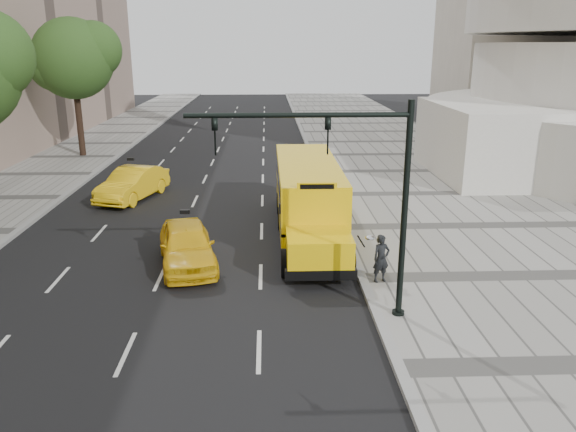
{
  "coord_description": "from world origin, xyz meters",
  "views": [
    {
      "loc": [
        2.77,
        -23.19,
        7.78
      ],
      "look_at": [
        3.5,
        -4.0,
        1.9
      ],
      "focal_mm": 35.0,
      "sensor_mm": 36.0,
      "label": 1
    }
  ],
  "objects_px": {
    "taxi_near": "(187,245)",
    "taxi_far": "(133,184)",
    "pedestrian": "(381,259)",
    "tree_c": "(74,58)",
    "traffic_signal": "(355,185)",
    "school_bus": "(308,192)"
  },
  "relations": [
    {
      "from": "tree_c",
      "to": "traffic_signal",
      "type": "height_order",
      "value": "tree_c"
    },
    {
      "from": "tree_c",
      "to": "taxi_near",
      "type": "distance_m",
      "value": 24.31
    },
    {
      "from": "school_bus",
      "to": "traffic_signal",
      "type": "relative_size",
      "value": 1.81
    },
    {
      "from": "tree_c",
      "to": "taxi_far",
      "type": "bearing_deg",
      "value": -62.42
    },
    {
      "from": "tree_c",
      "to": "pedestrian",
      "type": "relative_size",
      "value": 5.87
    },
    {
      "from": "tree_c",
      "to": "taxi_far",
      "type": "distance_m",
      "value": 14.58
    },
    {
      "from": "school_bus",
      "to": "taxi_near",
      "type": "xyz_separation_m",
      "value": [
        -4.68,
        -3.77,
        -0.96
      ]
    },
    {
      "from": "taxi_near",
      "to": "taxi_far",
      "type": "relative_size",
      "value": 0.94
    },
    {
      "from": "tree_c",
      "to": "pedestrian",
      "type": "height_order",
      "value": "tree_c"
    },
    {
      "from": "taxi_far",
      "to": "traffic_signal",
      "type": "bearing_deg",
      "value": -38.12
    },
    {
      "from": "taxi_near",
      "to": "pedestrian",
      "type": "xyz_separation_m",
      "value": [
        6.71,
        -2.02,
        0.17
      ]
    },
    {
      "from": "school_bus",
      "to": "taxi_far",
      "type": "distance_m",
      "value": 10.48
    },
    {
      "from": "tree_c",
      "to": "traffic_signal",
      "type": "bearing_deg",
      "value": -58.68
    },
    {
      "from": "taxi_near",
      "to": "traffic_signal",
      "type": "bearing_deg",
      "value": -51.48
    },
    {
      "from": "taxi_far",
      "to": "pedestrian",
      "type": "distance_m",
      "value": 15.76
    },
    {
      "from": "tree_c",
      "to": "taxi_far",
      "type": "height_order",
      "value": "tree_c"
    },
    {
      "from": "taxi_far",
      "to": "pedestrian",
      "type": "bearing_deg",
      "value": -29.14
    },
    {
      "from": "taxi_far",
      "to": "traffic_signal",
      "type": "xyz_separation_m",
      "value": [
        9.45,
        -13.87,
        3.27
      ]
    },
    {
      "from": "taxi_far",
      "to": "pedestrian",
      "type": "relative_size",
      "value": 3.06
    },
    {
      "from": "traffic_signal",
      "to": "school_bus",
      "type": "bearing_deg",
      "value": 94.83
    },
    {
      "from": "traffic_signal",
      "to": "taxi_far",
      "type": "bearing_deg",
      "value": 124.27
    },
    {
      "from": "pedestrian",
      "to": "tree_c",
      "type": "bearing_deg",
      "value": 108.25
    }
  ]
}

